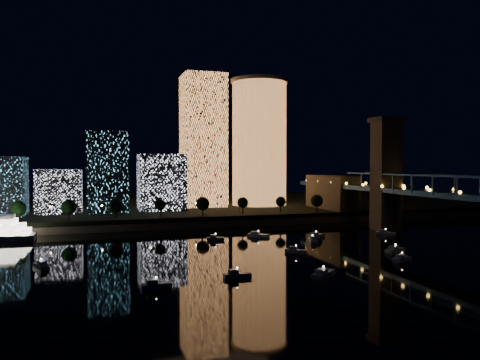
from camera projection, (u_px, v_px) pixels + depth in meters
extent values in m
plane|color=black|center=(299.00, 261.00, 141.68)|extent=(520.00, 520.00, 0.00)
cube|color=black|center=(193.00, 207.00, 294.26)|extent=(420.00, 160.00, 5.00)
cube|color=#6B5E4C|center=(226.00, 223.00, 219.87)|extent=(420.00, 6.00, 3.00)
cylinder|color=#FF9A51|center=(259.00, 144.00, 277.64)|extent=(32.00, 32.00, 72.25)
cylinder|color=#6B5E4C|center=(259.00, 81.00, 276.34)|extent=(34.00, 34.00, 2.00)
cube|color=#FF9A51|center=(203.00, 141.00, 270.36)|extent=(23.78, 23.78, 75.65)
cube|color=white|center=(161.00, 182.00, 248.80)|extent=(24.06, 20.36, 29.62)
cube|color=#56BDE9|center=(107.00, 172.00, 241.36)|extent=(20.33, 26.43, 40.67)
cube|color=white|center=(59.00, 191.00, 233.64)|extent=(21.65, 19.68, 21.65)
cube|color=#56BDE9|center=(3.00, 186.00, 219.89)|extent=(19.91, 21.90, 27.87)
cube|color=navy|center=(473.00, 197.00, 160.38)|extent=(10.00, 260.00, 2.00)
cube|color=#6B5E4C|center=(386.00, 176.00, 207.88)|extent=(11.00, 9.00, 48.00)
cube|color=#6B5E4C|center=(387.00, 120.00, 207.01)|extent=(13.00, 11.00, 2.00)
cube|color=navy|center=(461.00, 177.00, 158.65)|extent=(0.50, 150.00, 0.50)
cube|color=#6B5E4C|center=(332.00, 197.00, 256.02)|extent=(12.00, 40.00, 23.00)
cube|color=navy|center=(437.00, 186.00, 170.22)|extent=(0.50, 0.50, 7.00)
cube|color=navy|center=(396.00, 183.00, 193.12)|extent=(0.50, 0.50, 7.00)
cube|color=navy|center=(364.00, 181.00, 216.02)|extent=(0.50, 0.50, 7.00)
sphere|color=#F6A736|center=(460.00, 192.00, 158.69)|extent=(1.20, 1.20, 1.20)
sphere|color=#F6A736|center=(382.00, 186.00, 201.62)|extent=(1.20, 1.20, 1.20)
sphere|color=#F6A736|center=(332.00, 182.00, 244.56)|extent=(1.20, 1.20, 1.20)
cube|color=silver|center=(4.00, 217.00, 178.90)|extent=(7.52, 5.69, 1.67)
cube|color=silver|center=(395.00, 250.00, 155.83)|extent=(8.72, 5.38, 1.20)
cube|color=silver|center=(393.00, 248.00, 155.04)|extent=(3.48, 3.04, 1.00)
sphere|color=white|center=(396.00, 244.00, 155.77)|extent=(0.36, 0.36, 0.36)
cube|color=silver|center=(258.00, 235.00, 188.29)|extent=(8.57, 7.82, 1.20)
cube|color=silver|center=(255.00, 233.00, 188.76)|extent=(3.84, 3.74, 1.00)
sphere|color=white|center=(258.00, 231.00, 188.22)|extent=(0.36, 0.36, 0.36)
cube|color=silver|center=(312.00, 240.00, 176.28)|extent=(4.66, 8.20, 1.20)
cube|color=silver|center=(313.00, 238.00, 175.07)|extent=(2.74, 3.21, 1.00)
sphere|color=white|center=(313.00, 235.00, 176.21)|extent=(0.36, 0.36, 0.36)
cube|color=silver|center=(324.00, 274.00, 122.29)|extent=(9.02, 8.10, 1.20)
cube|color=silver|center=(321.00, 271.00, 121.10)|extent=(4.02, 3.90, 1.00)
sphere|color=white|center=(324.00, 267.00, 122.22)|extent=(0.36, 0.36, 0.36)
cube|color=silver|center=(316.00, 236.00, 186.71)|extent=(8.87, 6.76, 1.20)
cube|color=silver|center=(314.00, 234.00, 185.72)|extent=(3.75, 3.47, 1.00)
sphere|color=white|center=(316.00, 231.00, 186.64)|extent=(0.36, 0.36, 0.36)
cube|color=silver|center=(296.00, 251.00, 154.14)|extent=(6.69, 6.46, 1.20)
cube|color=silver|center=(293.00, 248.00, 154.56)|extent=(3.05, 3.02, 1.00)
sphere|color=white|center=(296.00, 245.00, 154.07)|extent=(0.36, 0.36, 0.36)
cube|color=silver|center=(402.00, 259.00, 141.43)|extent=(7.33, 4.63, 1.20)
cube|color=silver|center=(400.00, 256.00, 140.74)|extent=(2.94, 2.58, 1.00)
sphere|color=white|center=(402.00, 253.00, 141.36)|extent=(0.36, 0.36, 0.36)
cube|color=silver|center=(237.00, 275.00, 120.96)|extent=(7.18, 2.38, 1.20)
cube|color=silver|center=(233.00, 271.00, 120.61)|extent=(2.53, 1.89, 1.00)
sphere|color=white|center=(237.00, 268.00, 120.89)|extent=(0.36, 0.36, 0.36)
cube|color=silver|center=(156.00, 286.00, 110.75)|extent=(7.21, 2.76, 1.20)
cube|color=silver|center=(152.00, 281.00, 110.33)|extent=(2.60, 2.01, 1.00)
sphere|color=white|center=(156.00, 277.00, 110.68)|extent=(0.36, 0.36, 0.36)
cube|color=silver|center=(216.00, 239.00, 179.89)|extent=(6.99, 3.70, 1.20)
cube|color=silver|center=(213.00, 236.00, 179.80)|extent=(2.69, 2.25, 1.00)
sphere|color=white|center=(216.00, 234.00, 179.82)|extent=(0.36, 0.36, 0.36)
cube|color=silver|center=(386.00, 233.00, 193.69)|extent=(7.43, 7.06, 1.20)
cube|color=silver|center=(383.00, 231.00, 194.14)|extent=(3.37, 3.32, 1.00)
sphere|color=white|center=(386.00, 229.00, 193.62)|extent=(0.36, 0.36, 0.36)
cube|color=silver|center=(41.00, 266.00, 132.06)|extent=(5.16, 8.06, 1.20)
cube|color=silver|center=(42.00, 263.00, 131.13)|extent=(2.86, 3.25, 1.00)
sphere|color=white|center=(41.00, 259.00, 131.99)|extent=(0.36, 0.36, 0.36)
cylinder|color=black|center=(19.00, 217.00, 198.64)|extent=(0.70, 0.70, 4.00)
sphere|color=black|center=(19.00, 208.00, 198.52)|extent=(6.38, 6.38, 6.38)
cylinder|color=black|center=(69.00, 215.00, 204.59)|extent=(0.70, 0.70, 4.00)
sphere|color=black|center=(69.00, 207.00, 204.47)|extent=(6.79, 6.79, 6.79)
cylinder|color=black|center=(116.00, 214.00, 210.54)|extent=(0.70, 0.70, 4.00)
sphere|color=black|center=(116.00, 206.00, 210.41)|extent=(6.29, 6.29, 6.29)
cylinder|color=black|center=(161.00, 212.00, 216.48)|extent=(0.70, 0.70, 4.00)
sphere|color=black|center=(161.00, 205.00, 216.36)|extent=(5.09, 5.09, 5.09)
cylinder|color=black|center=(203.00, 211.00, 222.43)|extent=(0.70, 0.70, 4.00)
sphere|color=black|center=(203.00, 204.00, 222.31)|extent=(6.54, 6.54, 6.54)
cylinder|color=black|center=(243.00, 210.00, 228.38)|extent=(0.70, 0.70, 4.00)
sphere|color=black|center=(243.00, 203.00, 228.25)|extent=(5.41, 5.41, 5.41)
cylinder|color=black|center=(281.00, 209.00, 234.32)|extent=(0.70, 0.70, 4.00)
sphere|color=black|center=(281.00, 202.00, 234.20)|extent=(5.18, 5.18, 5.18)
cylinder|color=black|center=(317.00, 207.00, 240.27)|extent=(0.70, 0.70, 4.00)
sphere|color=black|center=(317.00, 201.00, 240.15)|extent=(6.34, 6.34, 6.34)
cylinder|color=black|center=(50.00, 213.00, 207.92)|extent=(0.24, 0.24, 5.00)
sphere|color=#FFCC7F|center=(50.00, 207.00, 207.82)|extent=(0.70, 0.70, 0.70)
cylinder|color=black|center=(102.00, 212.00, 214.46)|extent=(0.24, 0.24, 5.00)
sphere|color=#FFCC7F|center=(102.00, 206.00, 214.36)|extent=(0.70, 0.70, 0.70)
cylinder|color=black|center=(150.00, 210.00, 221.00)|extent=(0.24, 0.24, 5.00)
sphere|color=#FFCC7F|center=(150.00, 204.00, 220.90)|extent=(0.70, 0.70, 0.70)
cylinder|color=black|center=(196.00, 209.00, 227.54)|extent=(0.24, 0.24, 5.00)
sphere|color=#FFCC7F|center=(196.00, 203.00, 227.44)|extent=(0.70, 0.70, 0.70)
cylinder|color=black|center=(239.00, 208.00, 234.08)|extent=(0.24, 0.24, 5.00)
sphere|color=#FFCC7F|center=(239.00, 202.00, 233.99)|extent=(0.70, 0.70, 0.70)
cylinder|color=black|center=(280.00, 206.00, 240.63)|extent=(0.24, 0.24, 5.00)
sphere|color=#FFCC7F|center=(280.00, 201.00, 240.53)|extent=(0.70, 0.70, 0.70)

